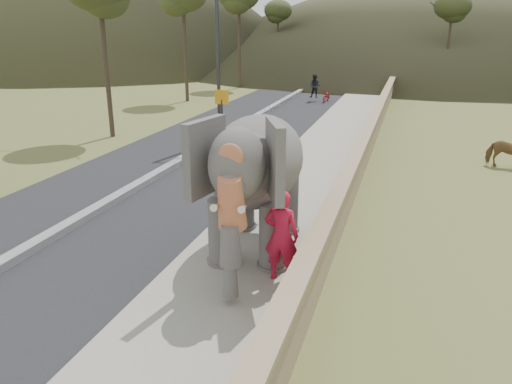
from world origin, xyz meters
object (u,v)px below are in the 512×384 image
elephant_and_man (257,181)px  motorcyclist (321,91)px  lamppost (224,28)px  cow (508,152)px

elephant_and_man → motorcyclist: (-2.69, 23.29, -1.02)m
lamppost → motorcyclist: 13.52m
cow → motorcyclist: size_ratio=0.82×
elephant_and_man → motorcyclist: size_ratio=2.56×
cow → elephant_and_man: bearing=154.0°
lamppost → elephant_and_man: size_ratio=1.72×
motorcyclist → lamppost: bearing=-99.0°
cow → motorcyclist: 16.74m
cow → lamppost: bearing=93.5°
lamppost → elephant_and_man: 12.00m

